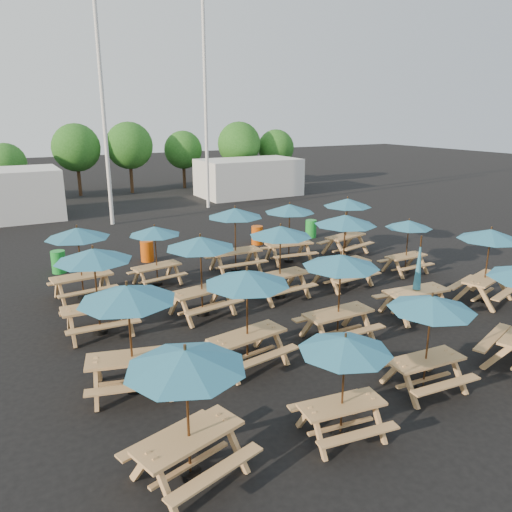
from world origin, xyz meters
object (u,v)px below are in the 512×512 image
picnic_unit_11 (235,217)px  picnic_unit_13 (417,284)px  picnic_unit_8 (431,309)px  waste_bin_2 (257,235)px  picnic_unit_2 (94,260)px  picnic_unit_7 (155,234)px  waste_bin_3 (311,229)px  waste_bin_0 (59,262)px  picnic_unit_4 (345,351)px  picnic_unit_19 (347,206)px  picnic_unit_0 (186,368)px  picnic_unit_17 (490,239)px  picnic_unit_18 (409,228)px  picnic_unit_1 (128,300)px  picnic_unit_6 (200,248)px  waste_bin_1 (147,251)px  picnic_unit_5 (247,284)px  picnic_unit_10 (280,236)px  picnic_unit_3 (78,238)px  picnic_unit_9 (341,266)px  picnic_unit_14 (345,225)px  picnic_unit_15 (290,212)px

picnic_unit_11 → picnic_unit_13: size_ratio=1.00×
picnic_unit_8 → waste_bin_2: picnic_unit_8 is taller
picnic_unit_11 → picnic_unit_13: bearing=-65.6°
picnic_unit_2 → picnic_unit_7: picnic_unit_2 is taller
picnic_unit_8 → waste_bin_3: (5.73, 12.55, -1.46)m
picnic_unit_8 → waste_bin_0: size_ratio=2.60×
picnic_unit_4 → waste_bin_0: picnic_unit_4 is taller
waste_bin_2 → waste_bin_3: (2.92, -0.09, 0.00)m
picnic_unit_19 → waste_bin_3: 3.55m
picnic_unit_0 → waste_bin_2: (8.31, 12.75, -1.59)m
picnic_unit_8 → picnic_unit_17: (5.70, 2.89, 0.17)m
picnic_unit_17 → picnic_unit_18: 3.38m
picnic_unit_7 → picnic_unit_17: (8.66, -6.56, 0.23)m
picnic_unit_0 → waste_bin_3: size_ratio=2.88×
picnic_unit_1 → picnic_unit_6: picnic_unit_1 is taller
waste_bin_2 → picnic_unit_6: bearing=-130.1°
picnic_unit_2 → waste_bin_1: picnic_unit_2 is taller
picnic_unit_5 → waste_bin_1: 9.75m
picnic_unit_6 → picnic_unit_7: (-0.32, 3.28, -0.28)m
picnic_unit_1 → picnic_unit_17: 11.29m
picnic_unit_2 → picnic_unit_11: bearing=30.9°
picnic_unit_2 → picnic_unit_5: bearing=-50.1°
picnic_unit_4 → picnic_unit_8: 2.66m
picnic_unit_0 → waste_bin_1: 13.00m
picnic_unit_7 → picnic_unit_19: (8.30, -0.02, 0.25)m
picnic_unit_6 → waste_bin_2: (5.44, 6.47, -1.67)m
picnic_unit_13 → picnic_unit_17: bearing=1.8°
waste_bin_0 → picnic_unit_10: bearing=-46.3°
picnic_unit_5 → picnic_unit_18: (8.55, 3.44, -0.31)m
picnic_unit_0 → picnic_unit_3: size_ratio=1.01×
picnic_unit_9 → picnic_unit_13: 3.18m
picnic_unit_4 → picnic_unit_1: bearing=138.2°
picnic_unit_1 → picnic_unit_4: (2.97, -3.42, -0.36)m
picnic_unit_7 → picnic_unit_4: bearing=-97.3°
picnic_unit_9 → picnic_unit_14: picnic_unit_14 is taller
picnic_unit_5 → waste_bin_3: picnic_unit_5 is taller
picnic_unit_11 → waste_bin_0: bearing=153.9°
picnic_unit_8 → waste_bin_2: bearing=81.7°
picnic_unit_17 → waste_bin_2: (-2.89, 9.75, -1.63)m
picnic_unit_11 → waste_bin_1: (-2.54, 2.93, -1.69)m
picnic_unit_4 → picnic_unit_17: size_ratio=0.83×
picnic_unit_0 → picnic_unit_17: picnic_unit_17 is taller
picnic_unit_4 → picnic_unit_5: picnic_unit_5 is taller
picnic_unit_10 → waste_bin_3: size_ratio=2.86×
picnic_unit_0 → picnic_unit_4: bearing=-22.5°
picnic_unit_18 → waste_bin_2: 7.12m
picnic_unit_10 → picnic_unit_15: picnic_unit_10 is taller
picnic_unit_15 → picnic_unit_19: (2.76, -0.15, 0.02)m
waste_bin_1 → waste_bin_2: 5.22m
picnic_unit_7 → waste_bin_1: size_ratio=2.51×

